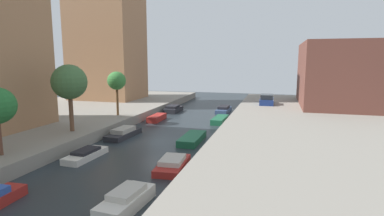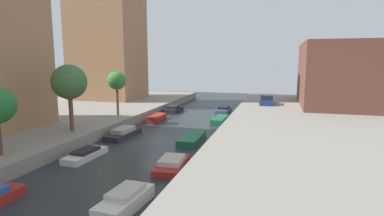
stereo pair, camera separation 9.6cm
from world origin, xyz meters
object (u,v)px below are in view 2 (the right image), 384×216
Objects in this scene: street_tree_2 at (69,82)px; moored_boat_right_5 at (224,110)px; low_block_right at (341,74)px; moored_boat_left_3 at (123,133)px; moored_boat_left_5 at (173,109)px; apartment_tower_far at (106,13)px; moored_boat_right_1 at (125,200)px; moored_boat_right_3 at (192,139)px; moored_boat_left_2 at (85,154)px; moored_boat_right_4 at (220,120)px; parked_car at (267,100)px; moored_boat_left_4 at (157,118)px; moored_boat_right_2 at (172,164)px; street_tree_3 at (117,81)px.

moored_boat_right_5 is (10.02, 18.89, -4.85)m from street_tree_2.
moored_boat_left_3 is (-21.64, -20.08, -4.85)m from low_block_right.
moored_boat_left_5 is (-0.08, 14.36, 0.04)m from moored_boat_left_3.
apartment_tower_far is 6.12× the size of moored_boat_right_5.
moored_boat_right_1 is 0.82× the size of moored_boat_right_3.
moored_boat_left_2 is at bearing -86.43° from moored_boat_left_3.
moored_boat_left_5 is at bearing 115.08° from moored_boat_right_3.
street_tree_2 reaches higher than moored_boat_left_3.
moored_boat_right_4 is (0.55, 21.59, -0.11)m from moored_boat_right_1.
parked_car is at bearing 0.12° from apartment_tower_far.
moored_boat_left_5 reaches higher than moored_boat_right_3.
moored_boat_right_1 is (6.79, -20.59, 0.09)m from moored_boat_left_4.
street_tree_2 is 12.28m from moored_boat_right_2.
street_tree_2 is (8.97, -21.26, -9.02)m from apartment_tower_far.
moored_boat_left_3 is at bearing 93.57° from moored_boat_left_2.
street_tree_2 is 1.36× the size of parked_car.
moored_boat_right_5 is (6.71, 1.73, -0.05)m from moored_boat_left_5.
apartment_tower_far is 21.32m from moored_boat_left_4.
moored_boat_right_1 reaches higher than moored_boat_left_4.
moored_boat_left_5 reaches higher than moored_boat_left_3.
moored_boat_right_2 is (19.53, -25.18, -13.90)m from apartment_tower_far.
moored_boat_left_5 reaches higher than moored_boat_right_2.
moored_boat_left_4 is (0.04, 8.08, -0.03)m from moored_boat_left_3.
low_block_right is at bearing 30.87° from street_tree_3.
moored_boat_left_2 is at bearing -114.24° from moored_boat_right_4.
street_tree_2 is 26.68m from parked_car.
moored_boat_right_3 is at bearing -126.92° from low_block_right.
moored_boat_right_5 is at bearing 14.51° from moored_boat_left_5.
moored_boat_left_5 is (3.32, 17.16, -4.80)m from street_tree_2.
parked_car reaches higher than moored_boat_left_4.
apartment_tower_far is at bearing 123.82° from moored_boat_left_3.
moored_boat_left_2 is 17.00m from moored_boat_right_4.
apartment_tower_far is at bearing 121.79° from moored_boat_right_1.
moored_boat_right_1 is at bearing -99.90° from parked_car.
moored_boat_left_5 is at bearing 144.72° from moored_boat_right_4.
moored_boat_left_3 reaches higher than moored_boat_left_2.
street_tree_3 is 1.15× the size of parked_car.
low_block_right is at bearing 9.50° from parked_car.
moored_boat_left_2 is at bearing -133.65° from moored_boat_right_3.
moored_boat_right_5 is (-5.62, -2.42, -1.22)m from parked_car.
low_block_right is 36.12m from moored_boat_right_1.
moored_boat_right_1 is (6.43, -6.08, 0.13)m from moored_boat_left_2.
apartment_tower_far reaches higher than moored_boat_left_4.
moored_boat_right_5 is at bearing 67.62° from moored_boat_left_3.
moored_boat_right_2 is (7.24, -21.08, -0.08)m from moored_boat_left_5.
moored_boat_right_1 is at bearing -91.47° from moored_boat_right_4.
moored_boat_left_3 is at bearing -137.13° from low_block_right.
low_block_right is 30.85m from moored_boat_right_2.
moored_boat_right_3 is (-5.64, -18.44, -1.29)m from parked_car.
low_block_right is 3.51× the size of moored_boat_right_5.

